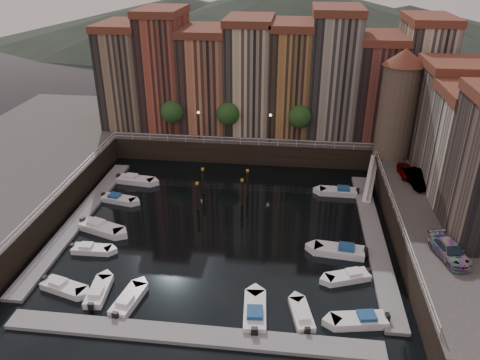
# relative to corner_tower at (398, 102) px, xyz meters

# --- Properties ---
(ground) EXTENTS (200.00, 200.00, 0.00)m
(ground) POSITION_rel_corner_tower_xyz_m (-20.00, -14.50, -10.19)
(ground) COLOR black
(ground) RESTS_ON ground
(quay_far) EXTENTS (80.00, 20.00, 3.00)m
(quay_far) POSITION_rel_corner_tower_xyz_m (-20.00, 11.50, -8.69)
(quay_far) COLOR black
(quay_far) RESTS_ON ground
(dock_left) EXTENTS (2.00, 28.00, 0.35)m
(dock_left) POSITION_rel_corner_tower_xyz_m (-36.20, -15.50, -10.02)
(dock_left) COLOR gray
(dock_left) RESTS_ON ground
(dock_right) EXTENTS (2.00, 28.00, 0.35)m
(dock_right) POSITION_rel_corner_tower_xyz_m (-3.80, -15.50, -10.02)
(dock_right) COLOR gray
(dock_right) RESTS_ON ground
(dock_near) EXTENTS (30.00, 2.00, 0.35)m
(dock_near) POSITION_rel_corner_tower_xyz_m (-20.00, -31.50, -10.02)
(dock_near) COLOR gray
(dock_near) RESTS_ON ground
(mountains) EXTENTS (145.00, 100.00, 18.00)m
(mountains) POSITION_rel_corner_tower_xyz_m (-18.28, 95.50, -2.28)
(mountains) COLOR #2D382D
(mountains) RESTS_ON ground
(far_terrace) EXTENTS (48.70, 10.30, 17.50)m
(far_terrace) POSITION_rel_corner_tower_xyz_m (-16.69, 9.00, 0.76)
(far_terrace) COLOR #887056
(far_terrace) RESTS_ON quay_far
(corner_tower) EXTENTS (5.20, 5.20, 13.80)m
(corner_tower) POSITION_rel_corner_tower_xyz_m (0.00, 0.00, 0.00)
(corner_tower) COLOR #6B5B4C
(corner_tower) RESTS_ON quay_right
(promenade_trees) EXTENTS (21.20, 3.20, 5.20)m
(promenade_trees) POSITION_rel_corner_tower_xyz_m (-21.33, 3.70, -3.61)
(promenade_trees) COLOR black
(promenade_trees) RESTS_ON quay_far
(street_lamps) EXTENTS (10.36, 0.36, 4.18)m
(street_lamps) POSITION_rel_corner_tower_xyz_m (-21.00, 2.70, -4.30)
(street_lamps) COLOR black
(street_lamps) RESTS_ON quay_far
(railings) EXTENTS (36.08, 34.04, 0.52)m
(railings) POSITION_rel_corner_tower_xyz_m (-20.00, -9.62, -6.41)
(railings) COLOR white
(railings) RESTS_ON ground
(gangway) EXTENTS (2.78, 8.32, 3.73)m
(gangway) POSITION_rel_corner_tower_xyz_m (-2.90, -4.50, -8.28)
(gangway) COLOR white
(gangway) RESTS_ON ground
(mooring_pilings) EXTENTS (5.83, 4.43, 3.78)m
(mooring_pilings) POSITION_rel_corner_tower_xyz_m (-20.84, -9.33, -8.54)
(mooring_pilings) COLOR black
(mooring_pilings) RESTS_ON ground
(boat_left_0) EXTENTS (4.55, 2.72, 1.02)m
(boat_left_0) POSITION_rel_corner_tower_xyz_m (-32.48, -27.35, -9.85)
(boat_left_0) COLOR white
(boat_left_0) RESTS_ON ground
(boat_left_1) EXTENTS (4.11, 1.57, 0.94)m
(boat_left_1) POSITION_rel_corner_tower_xyz_m (-32.40, -21.42, -9.88)
(boat_left_1) COLOR white
(boat_left_1) RESTS_ON ground
(boat_left_2) EXTENTS (5.38, 3.41, 1.21)m
(boat_left_2) POSITION_rel_corner_tower_xyz_m (-32.89, -17.59, -9.79)
(boat_left_2) COLOR white
(boat_left_2) RESTS_ON ground
(boat_left_3) EXTENTS (4.47, 2.35, 1.00)m
(boat_left_3) POSITION_rel_corner_tower_xyz_m (-33.31, -11.06, -9.86)
(boat_left_3) COLOR white
(boat_left_3) RESTS_ON ground
(boat_left_4) EXTENTS (5.06, 2.33, 1.14)m
(boat_left_4) POSITION_rel_corner_tower_xyz_m (-32.93, -5.91, -9.81)
(boat_left_4) COLOR white
(boat_left_4) RESTS_ON ground
(boat_right_0) EXTENTS (4.82, 2.47, 1.08)m
(boat_right_0) POSITION_rel_corner_tower_xyz_m (-6.61, -28.48, -9.83)
(boat_right_0) COLOR white
(boat_right_0) RESTS_ON ground
(boat_right_1) EXTENTS (4.37, 2.87, 0.99)m
(boat_right_1) POSITION_rel_corner_tower_xyz_m (-7.04, -22.81, -9.86)
(boat_right_1) COLOR white
(boat_right_1) RESTS_ON ground
(boat_right_2) EXTENTS (5.31, 2.40, 1.20)m
(boat_right_2) POSITION_rel_corner_tower_xyz_m (-7.51, -18.85, -9.79)
(boat_right_2) COLOR white
(boat_right_2) RESTS_ON ground
(boat_right_4) EXTENTS (4.78, 1.79, 1.10)m
(boat_right_4) POSITION_rel_corner_tower_xyz_m (-6.76, -5.99, -9.83)
(boat_right_4) COLOR white
(boat_right_4) RESTS_ON ground
(boat_near_0) EXTENTS (1.90, 4.37, 0.99)m
(boat_near_0) POSITION_rel_corner_tower_xyz_m (-29.09, -27.64, -9.86)
(boat_near_0) COLOR white
(boat_near_0) RESTS_ON ground
(boat_near_1) EXTENTS (2.32, 4.62, 1.04)m
(boat_near_1) POSITION_rel_corner_tower_xyz_m (-26.13, -28.40, -9.84)
(boat_near_1) COLOR white
(boat_near_1) RESTS_ON ground
(boat_near_2) EXTENTS (2.19, 5.12, 1.16)m
(boat_near_2) POSITION_rel_corner_tower_xyz_m (-15.19, -28.62, -9.80)
(boat_near_2) COLOR white
(boat_near_2) RESTS_ON ground
(boat_near_3) EXTENTS (2.32, 4.21, 0.94)m
(boat_near_3) POSITION_rel_corner_tower_xyz_m (-11.33, -28.42, -9.88)
(boat_near_3) COLOR white
(boat_near_3) RESTS_ON ground
(car_a) EXTENTS (1.79, 3.94, 1.31)m
(car_a) POSITION_rel_corner_tower_xyz_m (0.74, -6.22, -6.54)
(car_a) COLOR gray
(car_a) RESTS_ON quay_right
(car_b) EXTENTS (2.67, 5.01, 1.57)m
(car_b) POSITION_rel_corner_tower_xyz_m (1.45, -8.41, -6.41)
(car_b) COLOR gray
(car_b) RESTS_ON quay_right
(car_c) EXTENTS (3.26, 5.29, 1.43)m
(car_c) POSITION_rel_corner_tower_xyz_m (1.26, -22.70, -6.48)
(car_c) COLOR gray
(car_c) RESTS_ON quay_right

